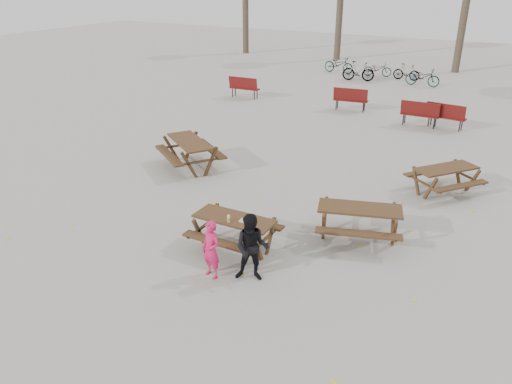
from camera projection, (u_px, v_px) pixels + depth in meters
The scene contains 13 objects.
ground at pixel (235, 248), 11.26m from camera, with size 80.00×80.00×0.00m, color gray.
main_picnic_table at pixel (234, 225), 11.02m from camera, with size 1.80×1.45×0.78m.
food_tray at pixel (244, 221), 10.75m from camera, with size 0.18×0.11×0.04m, color silver.
bread_roll at pixel (244, 219), 10.73m from camera, with size 0.14×0.06×0.05m, color tan.
soda_bottle at pixel (229, 219), 10.73m from camera, with size 0.07×0.07×0.17m.
child at pixel (211, 250), 9.99m from camera, with size 0.45×0.30×1.24m, color #DB1B58.
adult at pixel (252, 248), 9.86m from camera, with size 0.70×0.55×1.44m, color black.
picnic_table_east at pixel (359, 223), 11.49m from camera, with size 1.89×1.52×0.81m, color #392614, non-canonical shape.
picnic_table_north at pixel (190, 154), 15.66m from camera, with size 2.07×1.67×0.89m, color #392614, non-canonical shape.
picnic_table_far at pixel (444, 180), 13.90m from camera, with size 1.77×1.42×0.76m, color #392614, non-canonical shape.
park_bench_row at pixel (359, 103), 21.39m from camera, with size 11.09×1.58×1.03m.
bicycle_row at pixel (376, 70), 28.40m from camera, with size 7.14×2.60×1.07m.
fallen_leaves at pixel (300, 210), 13.04m from camera, with size 11.00×11.00×0.01m, color gold, non-canonical shape.
Camera 1 is at (5.10, -8.33, 5.77)m, focal length 35.00 mm.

